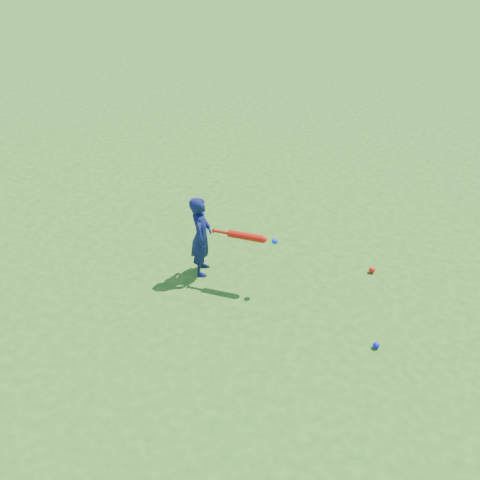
{
  "coord_description": "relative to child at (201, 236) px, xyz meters",
  "views": [
    {
      "loc": [
        2.62,
        -5.44,
        4.17
      ],
      "look_at": [
        1.08,
        -0.37,
        0.58
      ],
      "focal_mm": 40.0,
      "sensor_mm": 36.0,
      "label": 1
    }
  ],
  "objects": [
    {
      "name": "bat_swing",
      "position": [
        0.62,
        -0.06,
        0.15
      ],
      "size": [
        0.8,
        0.1,
        0.09
      ],
      "rotation": [
        0.0,
        0.0,
        -0.01
      ],
      "color": "red",
      "rests_on": "ground"
    },
    {
      "name": "ground_ball_blue",
      "position": [
        2.24,
        -0.74,
        -0.5
      ],
      "size": [
        0.07,
        0.07,
        0.07
      ],
      "primitive_type": "sphere",
      "color": "#0D17E5",
      "rests_on": "ground"
    },
    {
      "name": "child",
      "position": [
        0.0,
        0.0,
        0.0
      ],
      "size": [
        0.34,
        0.44,
        1.07
      ],
      "primitive_type": "imported",
      "rotation": [
        0.0,
        0.0,
        1.79
      ],
      "color": "#10174E",
      "rests_on": "ground"
    },
    {
      "name": "ground_ball_red",
      "position": [
        2.08,
        0.6,
        -0.5
      ],
      "size": [
        0.08,
        0.08,
        0.08
      ],
      "primitive_type": "sphere",
      "color": "red",
      "rests_on": "ground"
    },
    {
      "name": "ground",
      "position": [
        -0.58,
        0.36,
        -0.54
      ],
      "size": [
        80.0,
        80.0,
        0.0
      ],
      "primitive_type": "plane",
      "color": "#2D6D1A",
      "rests_on": "ground"
    }
  ]
}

